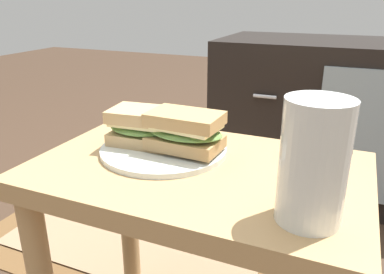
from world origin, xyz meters
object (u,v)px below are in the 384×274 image
Objects in this scene: tv_cabinet at (346,119)px; sandwich_front at (143,126)px; sandwich_back at (185,131)px; beer_glass at (313,164)px; plate at (164,149)px.

tv_cabinet is 1.00m from sandwich_front.
sandwich_back is at bearing -105.30° from tv_cabinet.
tv_cabinet reaches higher than sandwich_back.
tv_cabinet is 1.08m from beer_glass.
plate is (-0.30, -0.92, 0.17)m from tv_cabinet.
tv_cabinet reaches higher than plate.
sandwich_front is (-0.34, -0.91, 0.21)m from tv_cabinet.
sandwich_front is at bearing 176.24° from sandwich_back.
sandwich_front reaches higher than plate.
sandwich_front is at bearing 176.24° from plate.
tv_cabinet is 7.29× the size of sandwich_front.
tv_cabinet is 4.14× the size of plate.
sandwich_back reaches higher than sandwich_front.
sandwich_back is 0.26m from beer_glass.
tv_cabinet is 5.97× the size of beer_glass.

